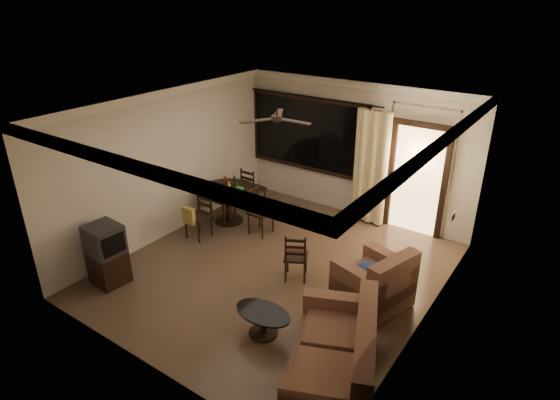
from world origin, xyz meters
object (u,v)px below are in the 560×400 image
Objects in this scene: sofa at (338,361)px; coffee_table at (263,319)px; tv_cabinet at (107,254)px; dining_chair_east at (260,220)px; dining_chair_south at (198,223)px; dining_chair_west at (224,206)px; dining_table at (228,196)px; dining_chair_north at (253,196)px; side_chair at (296,265)px; armchair at (376,284)px.

sofa reaches higher than coffee_table.
coffee_table is at bearing 12.45° from tv_cabinet.
dining_chair_east is 1.00× the size of dining_chair_south.
dining_chair_west is 2.82m from tv_cabinet.
coffee_table is (1.82, -2.35, -0.04)m from dining_chair_east.
dining_table is at bearing 89.92° from dining_chair_east.
dining_chair_west reaches higher than coffee_table.
dining_chair_west is at bearing 78.18° from dining_chair_north.
dining_chair_east is 1.10× the size of side_chair.
armchair reaches higher than dining_table.
side_chair is (1.44, -0.94, -0.03)m from dining_chair_east.
armchair is at bearing -13.91° from dining_table.
sofa reaches higher than dining_chair_north.
dining_chair_west is 3.93m from armchair.
armchair reaches higher than coffee_table.
tv_cabinet is (-0.01, -2.81, 0.23)m from dining_chair_west.
armchair is (3.65, -0.90, -0.19)m from dining_table.
dining_chair_south is at bearing -30.19° from side_chair.
dining_chair_north is 0.92× the size of tv_cabinet.
side_chair is at bearing 112.41° from sofa.
armchair is at bearing 78.22° from dining_chair_west.
dining_chair_east is 0.92× the size of tv_cabinet.
tv_cabinet is at bearing -137.02° from armchair.
dining_chair_north is at bearing 46.76° from dining_chair_east.
dining_table is 1.22× the size of dining_chair_east.
tv_cabinet reaches higher than coffee_table.
coffee_table is (-1.29, 0.24, -0.13)m from sofa.
side_chair is at bearing 143.99° from dining_chair_north.
dining_chair_south is 0.47× the size of sofa.
dining_chair_north is (0.06, 1.64, -0.02)m from dining_chair_south.
armchair is (3.81, -0.93, 0.10)m from dining_chair_west.
dining_chair_north is at bearing 90.00° from dining_chair_south.
dining_chair_north is 0.47× the size of sofa.
dining_chair_south reaches higher than coffee_table.
dining_chair_east is 2.94m from tv_cabinet.
sofa reaches higher than dining_chair_west.
dining_chair_west is 1.13× the size of coffee_table.
coffee_table is at bearing -27.62° from dining_chair_south.
dining_chair_south is 1.95m from tv_cabinet.
dining_table is at bearing 138.08° from coffee_table.
dining_chair_east reaches higher than dining_table.
armchair reaches higher than side_chair.
side_chair is (-1.38, -0.07, -0.13)m from armchair.
dining_chair_west is 4.88m from sofa.
dining_table is 0.33m from dining_chair_west.
dining_table is 1.37× the size of coffee_table.
sofa is (3.97, -1.76, 0.08)m from dining_chair_south.
sofa is at bearing -21.99° from dining_chair_south.
tv_cabinet is at bearing -93.52° from dining_table.
side_chair is (2.30, -0.11, -0.05)m from dining_chair_south.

